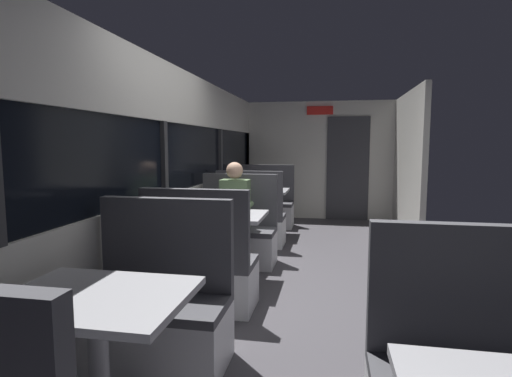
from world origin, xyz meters
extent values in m
cube|color=#423F44|center=(0.00, 0.00, -0.01)|extent=(3.30, 9.20, 0.02)
cube|color=beige|center=(-1.45, 0.00, 0.47)|extent=(0.08, 8.40, 0.95)
cube|color=beige|center=(-1.45, 0.00, 2.00)|extent=(0.08, 8.40, 0.60)
cube|color=black|center=(-1.46, 0.00, 1.32)|extent=(0.03, 8.40, 0.75)
cube|color=#2D2D30|center=(-1.43, 0.00, 1.32)|extent=(0.06, 0.08, 0.75)
cube|color=#2D2D30|center=(-1.43, 2.10, 1.32)|extent=(0.06, 0.08, 0.75)
cube|color=#2D2D30|center=(-1.43, 4.20, 1.32)|extent=(0.06, 0.08, 0.75)
cube|color=beige|center=(0.00, 4.20, 1.15)|extent=(2.90, 0.08, 2.30)
cube|color=#333338|center=(0.55, 4.15, 1.00)|extent=(0.80, 0.04, 2.00)
cube|color=red|center=(0.00, 4.14, 2.12)|extent=(0.50, 0.03, 0.16)
cube|color=beige|center=(1.45, 3.00, 1.15)|extent=(0.08, 2.40, 2.30)
cylinder|color=#9E9EA3|center=(-0.89, -2.09, 0.35)|extent=(0.10, 0.10, 0.70)
cube|color=#99999E|center=(-0.89, -2.09, 0.72)|extent=(0.90, 0.70, 0.04)
cube|color=silver|center=(-0.89, -1.43, 0.20)|extent=(0.95, 0.50, 0.39)
cube|color=#47474C|center=(-0.89, -1.43, 0.42)|extent=(0.95, 0.50, 0.06)
cube|color=#47474C|center=(-0.89, -1.22, 0.78)|extent=(0.95, 0.08, 0.65)
cylinder|color=#9E9EA3|center=(-0.89, 0.23, 0.35)|extent=(0.10, 0.10, 0.70)
cube|color=#99999E|center=(-0.89, 0.23, 0.72)|extent=(0.90, 0.70, 0.04)
cube|color=silver|center=(-0.89, -0.43, 0.20)|extent=(0.95, 0.50, 0.39)
cube|color=#47474C|center=(-0.89, -0.43, 0.42)|extent=(0.95, 0.50, 0.06)
cube|color=#47474C|center=(-0.89, -0.64, 0.78)|extent=(0.95, 0.08, 0.65)
cube|color=silver|center=(-0.89, 0.89, 0.20)|extent=(0.95, 0.50, 0.39)
cube|color=#47474C|center=(-0.89, 0.89, 0.42)|extent=(0.95, 0.50, 0.06)
cube|color=#47474C|center=(-0.89, 1.10, 0.78)|extent=(0.95, 0.08, 0.65)
cylinder|color=#9E9EA3|center=(-0.89, 2.54, 0.35)|extent=(0.10, 0.10, 0.70)
cube|color=#99999E|center=(-0.89, 2.54, 0.72)|extent=(0.90, 0.70, 0.04)
cube|color=silver|center=(-0.89, 1.88, 0.20)|extent=(0.95, 0.50, 0.39)
cube|color=#47474C|center=(-0.89, 1.88, 0.42)|extent=(0.95, 0.50, 0.06)
cube|color=#47474C|center=(-0.89, 1.67, 0.78)|extent=(0.95, 0.08, 0.65)
cube|color=silver|center=(-0.89, 3.20, 0.20)|extent=(0.95, 0.50, 0.39)
cube|color=#47474C|center=(-0.89, 3.20, 0.42)|extent=(0.95, 0.50, 0.06)
cube|color=#47474C|center=(-0.89, 3.41, 0.78)|extent=(0.95, 0.08, 0.65)
cube|color=#47474C|center=(0.89, -1.82, 0.78)|extent=(0.95, 0.08, 0.65)
cube|color=#26262D|center=(-0.89, 0.89, 0.23)|extent=(0.30, 0.36, 0.45)
cube|color=#59724C|center=(-0.89, 0.84, 0.75)|extent=(0.34, 0.22, 0.60)
sphere|color=tan|center=(-0.89, 0.82, 1.16)|extent=(0.20, 0.20, 0.20)
cylinder|color=#59724C|center=(-1.09, 0.66, 0.77)|extent=(0.07, 0.28, 0.07)
cylinder|color=#59724C|center=(-0.69, 0.66, 0.77)|extent=(0.07, 0.28, 0.07)
cylinder|color=white|center=(-1.11, 2.71, 0.79)|extent=(0.07, 0.07, 0.09)
camera|label=1|loc=(0.23, -3.81, 1.47)|focal=28.20mm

